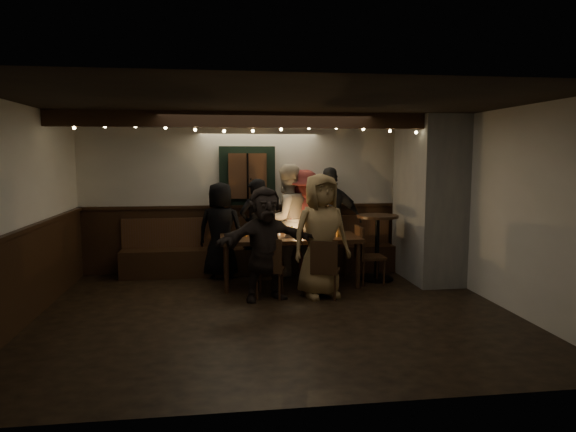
{
  "coord_description": "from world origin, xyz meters",
  "views": [
    {
      "loc": [
        -0.7,
        -6.31,
        1.99
      ],
      "look_at": [
        0.38,
        1.6,
        1.05
      ],
      "focal_mm": 32.0,
      "sensor_mm": 36.0,
      "label": 1
    }
  ],
  "objects": [
    {
      "name": "person_a",
      "position": [
        -0.66,
        2.05,
        0.78
      ],
      "size": [
        0.88,
        0.7,
        1.57
      ],
      "primitive_type": "imported",
      "rotation": [
        0.0,
        0.0,
        2.85
      ],
      "color": "black",
      "rests_on": "ground"
    },
    {
      "name": "high_top",
      "position": [
        1.82,
        1.54,
        0.66
      ],
      "size": [
        0.66,
        0.66,
        1.05
      ],
      "color": "black",
      "rests_on": "ground"
    },
    {
      "name": "person_e",
      "position": [
        1.19,
        2.13,
        0.9
      ],
      "size": [
        1.09,
        0.53,
        1.8
      ],
      "primitive_type": "imported",
      "rotation": [
        0.0,
        0.0,
        3.06
      ],
      "color": "black",
      "rests_on": "ground"
    },
    {
      "name": "dining_table",
      "position": [
        0.38,
        1.4,
        0.69
      ],
      "size": [
        2.12,
        0.91,
        0.92
      ],
      "color": "black",
      "rests_on": "ground"
    },
    {
      "name": "person_d",
      "position": [
        0.72,
        2.15,
        0.88
      ],
      "size": [
        1.3,
        1.06,
        1.76
      ],
      "primitive_type": "imported",
      "rotation": [
        0.0,
        0.0,
        3.57
      ],
      "color": "maroon",
      "rests_on": "ground"
    },
    {
      "name": "person_f",
      "position": [
        -0.07,
        0.63,
        0.79
      ],
      "size": [
        1.53,
        0.8,
        1.58
      ],
      "primitive_type": "imported",
      "rotation": [
        0.0,
        0.0,
        0.24
      ],
      "color": "black",
      "rests_on": "ground"
    },
    {
      "name": "chair_end",
      "position": [
        1.56,
        1.3,
        0.51
      ],
      "size": [
        0.42,
        0.42,
        0.91
      ],
      "color": "black",
      "rests_on": "ground"
    },
    {
      "name": "person_b",
      "position": [
        -0.08,
        2.13,
        0.81
      ],
      "size": [
        0.7,
        0.59,
        1.62
      ],
      "primitive_type": "imported",
      "rotation": [
        0.0,
        0.0,
        3.57
      ],
      "color": "black",
      "rests_on": "ground"
    },
    {
      "name": "chair_near_right",
      "position": [
        0.75,
        0.53,
        0.47
      ],
      "size": [
        0.48,
        0.48,
        0.83
      ],
      "color": "black",
      "rests_on": "ground"
    },
    {
      "name": "person_c",
      "position": [
        0.43,
        2.11,
        0.92
      ],
      "size": [
        1.1,
        0.99,
        1.85
      ],
      "primitive_type": "imported",
      "rotation": [
        0.0,
        0.0,
        3.53
      ],
      "color": "#C0B199",
      "rests_on": "ground"
    },
    {
      "name": "room",
      "position": [
        1.07,
        1.42,
        1.07
      ],
      "size": [
        6.02,
        5.01,
        2.62
      ],
      "color": "black",
      "rests_on": "ground"
    },
    {
      "name": "person_g",
      "position": [
        0.72,
        0.69,
        0.87
      ],
      "size": [
        0.96,
        0.75,
        1.75
      ],
      "primitive_type": "imported",
      "rotation": [
        0.0,
        0.0,
        0.25
      ],
      "color": "olive",
      "rests_on": "ground"
    },
    {
      "name": "chair_near_left",
      "position": [
        -0.02,
        0.65,
        0.48
      ],
      "size": [
        0.47,
        0.47,
        0.86
      ],
      "color": "black",
      "rests_on": "ground"
    }
  ]
}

